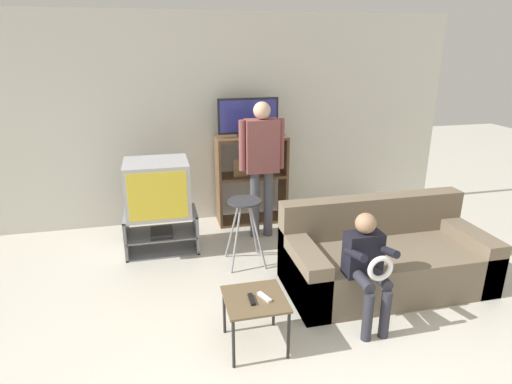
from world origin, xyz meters
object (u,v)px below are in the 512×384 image
folding_stool (245,213)px  person_standing_adult (262,157)px  tv_stand (162,232)px  television_main (157,188)px  snack_table (255,304)px  remote_control_white (264,297)px  couch (384,258)px  media_shelf (251,179)px  remote_control_black (252,299)px  person_seated_child (367,262)px  television_flat (248,118)px

folding_stool → person_standing_adult: bearing=61.9°
tv_stand → television_main: size_ratio=1.18×
folding_stool → snack_table: (-0.20, -1.32, -0.20)m
remote_control_white → couch: (1.34, 0.61, -0.16)m
media_shelf → snack_table: 2.51m
folding_stool → snack_table: 1.35m
media_shelf → snack_table: media_shelf is taller
television_main → folding_stool: size_ratio=0.94×
remote_control_black → tv_stand: bearing=109.7°
snack_table → remote_control_black: size_ratio=3.18×
remote_control_white → person_standing_adult: (0.47, 1.97, 0.55)m
television_main → snack_table: television_main is taller
person_standing_adult → person_seated_child: (0.41, -1.87, -0.42)m
remote_control_white → person_seated_child: 0.89m
folding_stool → remote_control_white: (-0.13, -1.34, -0.14)m
media_shelf → television_flat: television_flat is taller
remote_control_black → television_main: bearing=110.0°
person_standing_adult → snack_table: bearing=-105.3°
snack_table → person_seated_child: 0.97m
couch → person_seated_child: person_seated_child is taller
person_standing_adult → folding_stool: bearing=-118.1°
person_standing_adult → remote_control_white: bearing=-103.3°
media_shelf → remote_control_black: size_ratio=7.86×
media_shelf → remote_control_white: 2.51m
person_standing_adult → television_flat: bearing=95.9°
television_main → person_seated_child: (1.61, -1.74, -0.18)m
television_main → person_standing_adult: bearing=6.0°
media_shelf → remote_control_black: (-0.55, -2.47, -0.15)m
couch → snack_table: bearing=-157.1°
person_standing_adult → remote_control_black: bearing=-106.0°
media_shelf → television_flat: bearing=-177.1°
television_main → person_standing_adult: 1.22m
person_seated_child → media_shelf: bearing=100.2°
television_main → folding_stool: (0.86, -0.51, -0.18)m
television_main → remote_control_black: bearing=-71.2°
remote_control_white → person_standing_adult: 2.10m
folding_stool → couch: couch is taller
snack_table → folding_stool: bearing=81.5°
media_shelf → person_standing_adult: (0.01, -0.49, 0.41)m
tv_stand → couch: (2.06, -1.23, 0.05)m
television_flat → television_main: bearing=-151.7°
person_seated_child → couch: bearing=48.0°
snack_table → person_seated_child: person_seated_child is taller
snack_table → media_shelf: bearing=78.0°
television_main → television_flat: size_ratio=0.90×
folding_stool → person_seated_child: person_seated_child is taller
television_flat → remote_control_white: bearing=-99.6°
tv_stand → person_standing_adult: bearing=5.8°
tv_stand → television_main: television_main is taller
snack_table → couch: 1.53m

